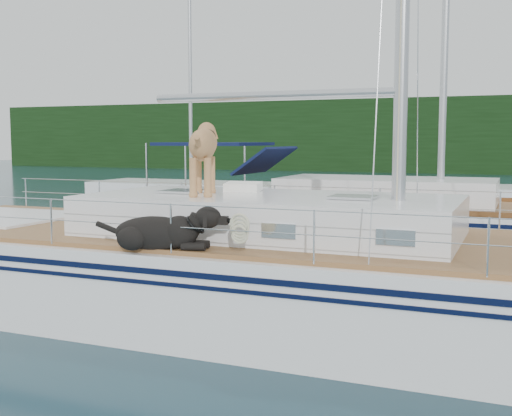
% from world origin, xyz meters
% --- Properties ---
extents(ground, '(120.00, 120.00, 0.00)m').
position_xyz_m(ground, '(0.00, 0.00, 0.00)').
color(ground, black).
rests_on(ground, ground).
extents(tree_line, '(90.00, 3.00, 6.00)m').
position_xyz_m(tree_line, '(0.00, 45.00, 3.00)').
color(tree_line, black).
rests_on(tree_line, ground).
extents(shore_bank, '(92.00, 1.00, 1.20)m').
position_xyz_m(shore_bank, '(0.00, 46.20, 0.60)').
color(shore_bank, '#595147').
rests_on(shore_bank, ground).
extents(main_sailboat, '(12.00, 3.93, 14.01)m').
position_xyz_m(main_sailboat, '(0.09, -0.01, 0.68)').
color(main_sailboat, white).
rests_on(main_sailboat, ground).
extents(neighbor_sailboat, '(11.00, 3.50, 13.30)m').
position_xyz_m(neighbor_sailboat, '(0.13, 6.32, 0.63)').
color(neighbor_sailboat, white).
rests_on(neighbor_sailboat, ground).
extents(bg_boat_west, '(8.00, 3.00, 11.65)m').
position_xyz_m(bg_boat_west, '(-8.00, 14.00, 0.45)').
color(bg_boat_west, white).
rests_on(bg_boat_west, ground).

